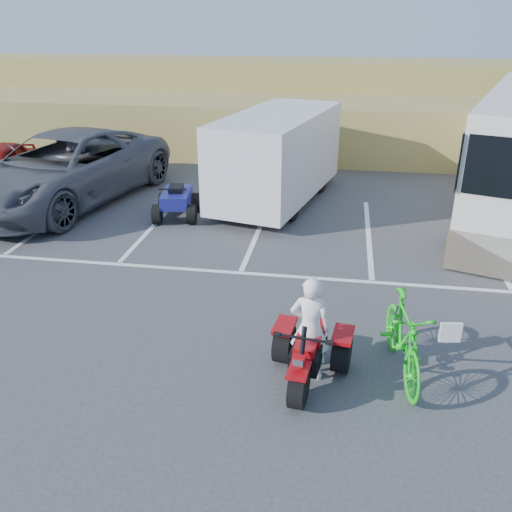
# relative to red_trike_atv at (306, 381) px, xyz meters

# --- Properties ---
(ground) EXTENTS (100.00, 100.00, 0.00)m
(ground) POSITION_rel_red_trike_atv_xyz_m (-1.62, 1.03, 0.00)
(ground) COLOR #3A3A3D
(ground) RESTS_ON ground
(parking_stripes) EXTENTS (28.00, 5.16, 0.01)m
(parking_stripes) POSITION_rel_red_trike_atv_xyz_m (-0.76, 5.09, 0.00)
(parking_stripes) COLOR white
(parking_stripes) RESTS_ON ground
(grass_embankment) EXTENTS (40.00, 8.50, 3.10)m
(grass_embankment) POSITION_rel_red_trike_atv_xyz_m (-1.62, 16.51, 1.42)
(grass_embankment) COLOR olive
(grass_embankment) RESTS_ON ground
(red_trike_atv) EXTENTS (1.38, 1.72, 1.03)m
(red_trike_atv) POSITION_rel_red_trike_atv_xyz_m (0.00, 0.00, 0.00)
(red_trike_atv) COLOR #9E090E
(red_trike_atv) RESTS_ON ground
(rider) EXTENTS (0.64, 0.46, 1.63)m
(rider) POSITION_rel_red_trike_atv_xyz_m (0.02, 0.15, 0.81)
(rider) COLOR white
(rider) RESTS_ON ground
(green_dirt_bike) EXTENTS (0.86, 2.11, 1.23)m
(green_dirt_bike) POSITION_rel_red_trike_atv_xyz_m (1.37, 0.43, 0.62)
(green_dirt_bike) COLOR #14BF19
(green_dirt_bike) RESTS_ON ground
(grey_pickup) EXTENTS (4.65, 7.50, 1.94)m
(grey_pickup) POSITION_rel_red_trike_atv_xyz_m (-7.37, 7.27, 0.97)
(grey_pickup) COLOR #4A4C52
(grey_pickup) RESTS_ON ground
(cargo_trailer) EXTENTS (3.30, 5.69, 2.49)m
(cargo_trailer) POSITION_rel_red_trike_atv_xyz_m (-1.46, 8.26, 1.35)
(cargo_trailer) COLOR silver
(cargo_trailer) RESTS_ON ground
(quad_atv_blue) EXTENTS (1.30, 1.62, 0.96)m
(quad_atv_blue) POSITION_rel_red_trike_atv_xyz_m (-3.90, 6.51, 0.00)
(quad_atv_blue) COLOR navy
(quad_atv_blue) RESTS_ON ground
(quad_atv_green) EXTENTS (1.73, 1.95, 1.06)m
(quad_atv_green) POSITION_rel_red_trike_atv_xyz_m (-1.77, 7.44, 0.00)
(quad_atv_green) COLOR #13531D
(quad_atv_green) RESTS_ON ground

